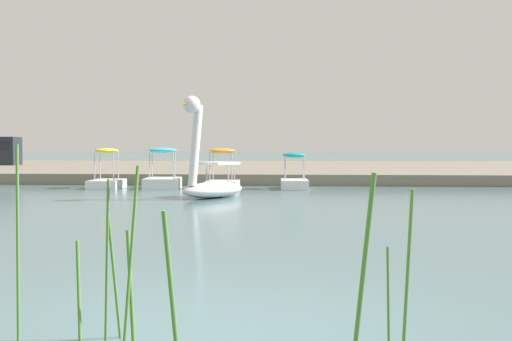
{
  "coord_description": "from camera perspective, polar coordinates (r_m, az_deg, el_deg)",
  "views": [
    {
      "loc": [
        0.7,
        -5.0,
        1.55
      ],
      "look_at": [
        -0.95,
        16.68,
        0.73
      ],
      "focal_mm": 42.42,
      "sensor_mm": 36.0,
      "label": 1
    }
  ],
  "objects": [
    {
      "name": "pedal_boat_orange",
      "position": [
        22.74,
        -3.2,
        -0.48
      ],
      "size": [
        1.18,
        1.81,
        1.53
      ],
      "color": "white",
      "rests_on": "ground_plane"
    },
    {
      "name": "swan_boat",
      "position": [
        18.65,
        -4.36,
        -0.64
      ],
      "size": [
        2.31,
        2.68,
        3.09
      ],
      "color": "white",
      "rests_on": "ground_plane"
    },
    {
      "name": "reed_clump_foreground",
      "position": [
        4.34,
        -4.5,
        -10.38
      ],
      "size": [
        2.73,
        1.06,
        1.57
      ],
      "color": "#4C7F33",
      "rests_on": "ground_plane"
    },
    {
      "name": "pedal_boat_cyan",
      "position": [
        23.22,
        -8.79,
        -0.66
      ],
      "size": [
        1.55,
        2.18,
        1.55
      ],
      "color": "white",
      "rests_on": "ground_plane"
    },
    {
      "name": "shore_bank_far",
      "position": [
        37.13,
        3.27,
        0.13
      ],
      "size": [
        156.22,
        25.4,
        0.46
      ],
      "primitive_type": "cube",
      "color": "slate",
      "rests_on": "ground_plane"
    },
    {
      "name": "pedal_boat_yellow",
      "position": [
        23.78,
        -13.89,
        -0.61
      ],
      "size": [
        1.27,
        2.09,
        1.53
      ],
      "color": "white",
      "rests_on": "ground_plane"
    },
    {
      "name": "ground_plane",
      "position": [
        5.28,
        -3.59,
        -14.93
      ],
      "size": [
        451.49,
        451.49,
        0.0
      ],
      "primitive_type": "plane",
      "color": "slate"
    },
    {
      "name": "pedal_boat_teal",
      "position": [
        22.69,
        3.64,
        -0.76
      ],
      "size": [
        1.09,
        1.96,
        1.37
      ],
      "color": "white",
      "rests_on": "ground_plane"
    }
  ]
}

